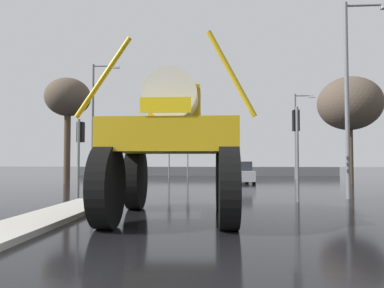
{
  "coord_description": "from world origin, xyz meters",
  "views": [
    {
      "loc": [
        1.16,
        -4.39,
        1.66
      ],
      "look_at": [
        0.2,
        9.67,
        2.26
      ],
      "focal_mm": 34.12,
      "sensor_mm": 36.0,
      "label": 1
    }
  ],
  "objects_px": {
    "oversize_sprayer": "(174,145)",
    "sedan_ahead": "(238,173)",
    "traffic_signal_near_right": "(296,133)",
    "streetlight_far_left": "(95,116)",
    "bare_tree_left": "(68,99)",
    "streetlight_near_right": "(350,88)",
    "traffic_signal_near_left": "(80,141)",
    "traffic_signal_far_left": "(169,147)",
    "streetlight_far_right": "(297,131)",
    "traffic_signal_far_right": "(188,149)",
    "bare_tree_right": "(350,104)"
  },
  "relations": [
    {
      "from": "traffic_signal_far_left",
      "to": "oversize_sprayer",
      "type": "bearing_deg",
      "value": -82.13
    },
    {
      "from": "traffic_signal_far_left",
      "to": "bare_tree_left",
      "type": "height_order",
      "value": "bare_tree_left"
    },
    {
      "from": "traffic_signal_near_left",
      "to": "traffic_signal_far_right",
      "type": "height_order",
      "value": "traffic_signal_far_right"
    },
    {
      "from": "traffic_signal_near_right",
      "to": "bare_tree_left",
      "type": "bearing_deg",
      "value": 144.76
    },
    {
      "from": "streetlight_far_right",
      "to": "bare_tree_left",
      "type": "height_order",
      "value": "bare_tree_left"
    },
    {
      "from": "traffic_signal_far_right",
      "to": "bare_tree_left",
      "type": "distance_m",
      "value": 11.55
    },
    {
      "from": "oversize_sprayer",
      "to": "streetlight_far_right",
      "type": "height_order",
      "value": "streetlight_far_right"
    },
    {
      "from": "traffic_signal_far_right",
      "to": "bare_tree_left",
      "type": "height_order",
      "value": "bare_tree_left"
    },
    {
      "from": "traffic_signal_near_right",
      "to": "streetlight_near_right",
      "type": "relative_size",
      "value": 0.44
    },
    {
      "from": "streetlight_far_left",
      "to": "traffic_signal_near_right",
      "type": "bearing_deg",
      "value": -44.49
    },
    {
      "from": "traffic_signal_near_left",
      "to": "traffic_signal_far_right",
      "type": "distance_m",
      "value": 17.75
    },
    {
      "from": "traffic_signal_near_left",
      "to": "streetlight_near_right",
      "type": "relative_size",
      "value": 0.39
    },
    {
      "from": "traffic_signal_far_right",
      "to": "traffic_signal_far_left",
      "type": "bearing_deg",
      "value": -179.87
    },
    {
      "from": "traffic_signal_far_right",
      "to": "streetlight_near_right",
      "type": "relative_size",
      "value": 0.42
    },
    {
      "from": "streetlight_far_left",
      "to": "traffic_signal_far_left",
      "type": "bearing_deg",
      "value": 46.78
    },
    {
      "from": "streetlight_far_right",
      "to": "bare_tree_left",
      "type": "relative_size",
      "value": 1.0
    },
    {
      "from": "sedan_ahead",
      "to": "traffic_signal_near_left",
      "type": "bearing_deg",
      "value": 142.74
    },
    {
      "from": "oversize_sprayer",
      "to": "traffic_signal_near_left",
      "type": "bearing_deg",
      "value": 44.72
    },
    {
      "from": "bare_tree_left",
      "to": "bare_tree_right",
      "type": "relative_size",
      "value": 0.98
    },
    {
      "from": "traffic_signal_far_right",
      "to": "traffic_signal_near_left",
      "type": "bearing_deg",
      "value": -99.99
    },
    {
      "from": "traffic_signal_far_right",
      "to": "streetlight_near_right",
      "type": "bearing_deg",
      "value": -63.09
    },
    {
      "from": "traffic_signal_near_left",
      "to": "streetlight_near_right",
      "type": "xyz_separation_m",
      "value": [
        11.36,
        1.16,
        2.28
      ]
    },
    {
      "from": "traffic_signal_far_right",
      "to": "streetlight_near_right",
      "type": "distance_m",
      "value": 18.43
    },
    {
      "from": "oversize_sprayer",
      "to": "streetlight_far_right",
      "type": "relative_size",
      "value": 0.77
    },
    {
      "from": "traffic_signal_near_right",
      "to": "streetlight_far_right",
      "type": "height_order",
      "value": "streetlight_far_right"
    },
    {
      "from": "traffic_signal_far_right",
      "to": "bare_tree_right",
      "type": "relative_size",
      "value": 0.48
    },
    {
      "from": "traffic_signal_far_left",
      "to": "streetlight_far_right",
      "type": "xyz_separation_m",
      "value": [
        11.0,
        -0.94,
        1.29
      ]
    },
    {
      "from": "traffic_signal_near_right",
      "to": "streetlight_far_right",
      "type": "relative_size",
      "value": 0.52
    },
    {
      "from": "sedan_ahead",
      "to": "bare_tree_left",
      "type": "xyz_separation_m",
      "value": [
        -11.71,
        -2.12,
        5.1
      ]
    },
    {
      "from": "traffic_signal_near_right",
      "to": "streetlight_far_left",
      "type": "height_order",
      "value": "streetlight_far_left"
    },
    {
      "from": "traffic_signal_far_left",
      "to": "bare_tree_right",
      "type": "relative_size",
      "value": 0.51
    },
    {
      "from": "traffic_signal_near_right",
      "to": "streetlight_far_right",
      "type": "xyz_separation_m",
      "value": [
        3.6,
        16.54,
        1.31
      ]
    },
    {
      "from": "traffic_signal_near_right",
      "to": "streetlight_far_right",
      "type": "bearing_deg",
      "value": 77.72
    },
    {
      "from": "traffic_signal_near_left",
      "to": "streetlight_far_right",
      "type": "bearing_deg",
      "value": 53.1
    },
    {
      "from": "sedan_ahead",
      "to": "traffic_signal_far_right",
      "type": "xyz_separation_m",
      "value": [
        -4.1,
        5.95,
        1.85
      ]
    },
    {
      "from": "oversize_sprayer",
      "to": "streetlight_near_right",
      "type": "xyz_separation_m",
      "value": [
        6.93,
        5.46,
        2.62
      ]
    },
    {
      "from": "traffic_signal_far_right",
      "to": "bare_tree_right",
      "type": "xyz_separation_m",
      "value": [
        11.77,
        -6.41,
        2.95
      ]
    },
    {
      "from": "traffic_signal_far_left",
      "to": "bare_tree_left",
      "type": "xyz_separation_m",
      "value": [
        -5.94,
        -8.06,
        3.06
      ]
    },
    {
      "from": "streetlight_far_left",
      "to": "bare_tree_right",
      "type": "distance_m",
      "value": 18.47
    },
    {
      "from": "traffic_signal_near_right",
      "to": "bare_tree_left",
      "type": "distance_m",
      "value": 16.62
    },
    {
      "from": "bare_tree_left",
      "to": "streetlight_near_right",
      "type": "bearing_deg",
      "value": -27.47
    },
    {
      "from": "traffic_signal_near_left",
      "to": "traffic_signal_far_left",
      "type": "xyz_separation_m",
      "value": [
        1.42,
        17.48,
        0.33
      ]
    },
    {
      "from": "oversize_sprayer",
      "to": "traffic_signal_far_right",
      "type": "distance_m",
      "value": 21.83
    },
    {
      "from": "oversize_sprayer",
      "to": "streetlight_far_left",
      "type": "relative_size",
      "value": 0.62
    },
    {
      "from": "oversize_sprayer",
      "to": "traffic_signal_near_right",
      "type": "relative_size",
      "value": 1.49
    },
    {
      "from": "oversize_sprayer",
      "to": "streetlight_near_right",
      "type": "height_order",
      "value": "streetlight_near_right"
    },
    {
      "from": "oversize_sprayer",
      "to": "traffic_signal_near_left",
      "type": "distance_m",
      "value": 6.18
    },
    {
      "from": "sedan_ahead",
      "to": "bare_tree_left",
      "type": "relative_size",
      "value": 0.59
    },
    {
      "from": "traffic_signal_near_right",
      "to": "sedan_ahead",
      "type": "bearing_deg",
      "value": 98.04
    },
    {
      "from": "oversize_sprayer",
      "to": "sedan_ahead",
      "type": "relative_size",
      "value": 1.31
    }
  ]
}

